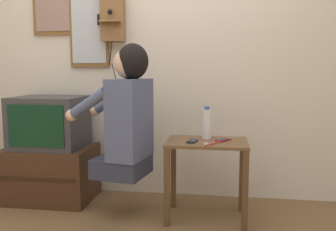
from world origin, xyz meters
TOP-DOWN VIEW (x-y plane):
  - wall_back at (0.00, 1.27)m, footprint 6.80×0.05m
  - side_table at (0.51, 0.76)m, footprint 0.59×0.42m
  - person at (-0.08, 0.70)m, footprint 0.62×0.49m
  - tv_stand at (-0.83, 0.97)m, footprint 0.72×0.50m
  - television at (-0.82, 0.97)m, footprint 0.56×0.47m
  - wall_phone_antique at (-0.32, 1.19)m, footprint 0.24×0.18m
  - framed_picture at (-0.87, 1.23)m, footprint 0.40×0.03m
  - wall_mirror at (-0.55, 1.23)m, footprint 0.35×0.03m
  - cell_phone_held at (0.40, 0.70)m, footprint 0.08×0.13m
  - cell_phone_spare at (0.62, 0.78)m, footprint 0.12×0.14m
  - water_bottle at (0.50, 0.85)m, footprint 0.07×0.07m
  - toothbrush at (0.54, 0.63)m, footprint 0.11×0.15m

SIDE VIEW (x-z plane):
  - tv_stand at x=-0.83m, z-range 0.00..0.46m
  - side_table at x=0.51m, z-range 0.17..0.76m
  - cell_phone_held at x=0.40m, z-range 0.59..0.60m
  - cell_phone_spare at x=0.62m, z-range 0.59..0.60m
  - toothbrush at x=0.54m, z-range 0.59..0.61m
  - television at x=-0.82m, z-range 0.46..0.89m
  - water_bottle at x=0.50m, z-range 0.58..0.83m
  - person at x=-0.08m, z-range 0.30..1.28m
  - wall_back at x=0.00m, z-range 0.00..2.55m
  - wall_mirror at x=-0.55m, z-range 1.14..1.79m
  - wall_phone_antique at x=-0.32m, z-range 1.15..1.98m
  - framed_picture at x=-0.87m, z-range 1.42..1.88m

